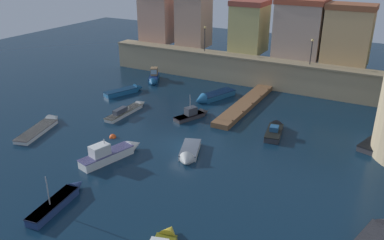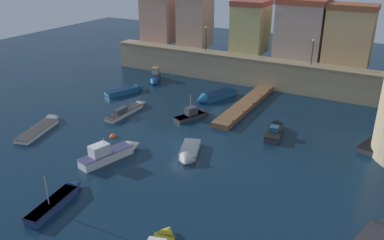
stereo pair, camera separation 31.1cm
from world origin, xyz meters
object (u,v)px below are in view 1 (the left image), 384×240
object	(u,v)px
quay_lamp_1	(312,47)
moored_boat_5	(371,240)
moored_boat_10	(44,126)
moored_boat_12	(112,153)
mooring_buoy_0	(113,137)
moored_boat_9	(127,90)
moored_boat_7	(275,130)
moored_boat_4	(154,78)
moored_boat_8	(60,199)
quay_lamp_0	(205,35)
moored_boat_6	(189,154)
moored_boat_13	(194,114)
moored_boat_11	(212,97)
moored_boat_1	(129,110)
moored_boat_3	(379,141)

from	to	relation	value
quay_lamp_1	moored_boat_5	bearing A→B (deg)	-68.55
moored_boat_5	moored_boat_10	distance (m)	33.29
moored_boat_12	mooring_buoy_0	size ratio (longest dim) A/B	9.56
moored_boat_9	moored_boat_7	bearing A→B (deg)	-75.95
moored_boat_5	moored_boat_7	world-z (taller)	moored_boat_7
moored_boat_4	moored_boat_8	xyz separation A→B (m)	(10.76, -28.91, -0.20)
moored_boat_5	moored_boat_12	world-z (taller)	moored_boat_12
moored_boat_5	moored_boat_7	bearing A→B (deg)	54.09
quay_lamp_0	moored_boat_5	world-z (taller)	quay_lamp_0
moored_boat_6	moored_boat_7	bearing A→B (deg)	128.77
moored_boat_5	quay_lamp_1	bearing A→B (deg)	37.17
moored_boat_8	moored_boat_9	size ratio (longest dim) A/B	1.06
moored_boat_13	moored_boat_11	bearing A→B (deg)	30.25
moored_boat_1	moored_boat_4	size ratio (longest dim) A/B	1.49
quay_lamp_1	moored_boat_6	size ratio (longest dim) A/B	0.67
moored_boat_5	mooring_buoy_0	xyz separation A→B (m)	(-25.12, 4.69, -0.37)
moored_boat_1	moored_boat_11	size ratio (longest dim) A/B	1.09
moored_boat_8	moored_boat_6	bearing A→B (deg)	-32.23
moored_boat_8	mooring_buoy_0	xyz separation A→B (m)	(-3.93, 11.03, -0.36)
moored_boat_1	moored_boat_13	bearing A→B (deg)	-73.07
quay_lamp_0	moored_boat_13	xyz separation A→B (m)	(6.09, -14.61, -5.98)
quay_lamp_1	moored_boat_9	size ratio (longest dim) A/B	0.57
moored_boat_6	moored_boat_7	distance (m)	10.42
quay_lamp_0	moored_boat_3	bearing A→B (deg)	-24.97
moored_boat_3	moored_boat_12	bearing A→B (deg)	142.52
moored_boat_4	moored_boat_12	xyz separation A→B (m)	(9.68, -21.44, 0.05)
moored_boat_11	mooring_buoy_0	world-z (taller)	moored_boat_11
quay_lamp_0	moored_boat_4	world-z (taller)	quay_lamp_0
quay_lamp_1	moored_boat_3	xyz separation A→B (m)	(10.03, -11.84, -5.88)
moored_boat_6	moored_boat_8	bearing A→B (deg)	-43.84
moored_boat_5	moored_boat_13	xyz separation A→B (m)	(-20.31, 13.38, 0.04)
quay_lamp_0	moored_boat_5	bearing A→B (deg)	-46.68
moored_boat_1	moored_boat_4	xyz separation A→B (m)	(-4.07, 11.45, 0.25)
moored_boat_8	moored_boat_12	bearing A→B (deg)	0.03
quay_lamp_1	moored_boat_5	distance (m)	30.64
moored_boat_3	moored_boat_6	bearing A→B (deg)	144.00
quay_lamp_0	moored_boat_8	distance (m)	35.26
moored_boat_5	moored_boat_13	bearing A→B (deg)	72.34
moored_boat_7	moored_boat_8	bearing A→B (deg)	142.99
quay_lamp_0	mooring_buoy_0	distance (m)	24.20
moored_boat_9	moored_boat_11	distance (m)	11.59
quay_lamp_1	moored_boat_12	xyz separation A→B (m)	(-11.28, -26.88, -5.60)
moored_boat_8	moored_boat_11	size ratio (longest dim) A/B	0.95
moored_boat_12	moored_boat_3	bearing A→B (deg)	-39.91
moored_boat_3	moored_boat_9	size ratio (longest dim) A/B	0.96
moored_boat_11	moored_boat_12	distance (m)	18.59
moored_boat_4	moored_boat_11	world-z (taller)	moored_boat_4
quay_lamp_1	quay_lamp_0	bearing A→B (deg)	180.00
moored_boat_4	moored_boat_13	xyz separation A→B (m)	(11.64, -9.18, -0.15)
moored_boat_4	mooring_buoy_0	xyz separation A→B (m)	(6.83, -17.88, -0.56)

